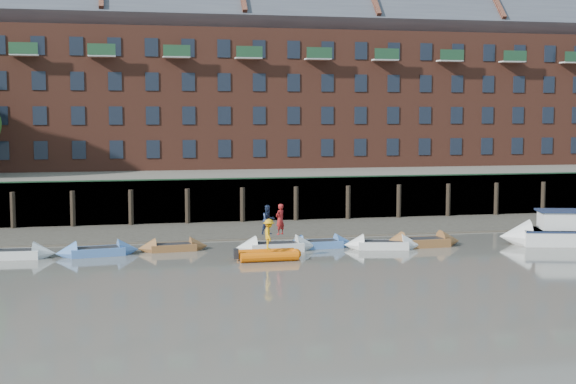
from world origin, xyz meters
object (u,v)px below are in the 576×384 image
object	(u,v)px
rowboat_6	(422,242)
person_rib_crew	(269,234)
person_rower_b	(268,220)
rowboat_3	(276,247)
rowboat_1	(98,251)
rowboat_2	(173,247)
rib_tender	(270,255)
rowboat_0	(11,254)
motor_launch	(547,233)
person_rower_a	(280,219)
rowboat_5	(383,245)
rowboat_4	(319,244)

from	to	relation	value
rowboat_6	person_rib_crew	world-z (taller)	person_rib_crew
person_rower_b	rowboat_3	bearing A→B (deg)	-48.10
rowboat_1	rowboat_2	world-z (taller)	rowboat_1
rowboat_2	rib_tender	world-z (taller)	rowboat_2
rowboat_1	person_rower_b	xyz separation A→B (m)	(9.75, -0.29, 1.57)
rowboat_0	person_rower_b	xyz separation A→B (m)	(14.41, -0.30, 1.56)
person_rib_crew	rowboat_6	bearing A→B (deg)	-68.40
rowboat_2	person_rower_b	world-z (taller)	person_rower_b
rowboat_0	rowboat_2	size ratio (longest dim) A/B	1.16
motor_launch	rowboat_0	bearing A→B (deg)	11.18
person_rib_crew	rowboat_0	bearing A→B (deg)	84.60
rowboat_1	person_rower_a	world-z (taller)	person_rower_a
rowboat_5	person_rower_a	size ratio (longest dim) A/B	2.64
rowboat_3	rowboat_6	size ratio (longest dim) A/B	0.95
rowboat_0	rowboat_3	distance (m)	14.85
rowboat_3	motor_launch	xyz separation A→B (m)	(16.66, -1.19, 0.45)
rowboat_4	rowboat_6	xyz separation A→B (m)	(6.16, -0.87, 0.04)
rowboat_2	rib_tender	bearing A→B (deg)	-42.95
rowboat_0	person_rib_crew	xyz separation A→B (m)	(13.92, -3.26, 1.16)
rowboat_1	rowboat_6	xyz separation A→B (m)	(19.06, -0.82, 0.02)
person_rib_crew	rowboat_3	bearing A→B (deg)	-11.00
rowboat_2	person_rower_b	bearing A→B (deg)	-15.04
rowboat_6	person_rower_a	xyz separation A→B (m)	(-8.63, 0.38, 1.59)
rowboat_3	person_rower_b	distance (m)	1.63
rowboat_1	rib_tender	world-z (taller)	rowboat_1
rowboat_1	rib_tender	bearing A→B (deg)	-27.26
person_rib_crew	rib_tender	bearing A→B (deg)	-106.45
rowboat_3	person_rower_a	world-z (taller)	person_rower_a
person_rower_a	person_rib_crew	xyz separation A→B (m)	(-1.17, -2.79, -0.43)
rowboat_2	motor_launch	world-z (taller)	motor_launch
rowboat_4	rowboat_0	bearing A→B (deg)	177.16
rowboat_5	person_rower_b	xyz separation A→B (m)	(-6.77, 0.78, 1.57)
rowboat_0	person_rower_a	size ratio (longest dim) A/B	2.68
rowboat_0	rowboat_6	bearing A→B (deg)	1.02
motor_launch	person_rib_crew	xyz separation A→B (m)	(-17.59, -1.54, 0.71)
rowboat_0	rowboat_2	xyz separation A→B (m)	(8.94, 0.69, -0.03)
rowboat_1	rowboat_5	size ratio (longest dim) A/B	1.00
rowboat_3	rowboat_6	world-z (taller)	rowboat_6
person_rower_b	person_rib_crew	bearing A→B (deg)	-119.64
rowboat_2	rowboat_5	xyz separation A→B (m)	(12.24, -1.78, 0.02)
rib_tender	person_rower_b	size ratio (longest dim) A/B	2.02
rowboat_6	rowboat_1	bearing A→B (deg)	174.37
person_rower_a	person_rower_b	xyz separation A→B (m)	(-0.68, 0.16, -0.04)
rowboat_3	person_rib_crew	xyz separation A→B (m)	(-0.92, -2.72, 1.16)
person_rower_a	rowboat_3	bearing A→B (deg)	-22.86
rowboat_1	person_rower_b	bearing A→B (deg)	-9.63
motor_launch	person_rower_a	bearing A→B (deg)	9.94
motor_launch	rowboat_4	bearing A→B (deg)	7.19
rowboat_3	person_rower_b	bearing A→B (deg)	151.61
rowboat_4	motor_launch	world-z (taller)	motor_launch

